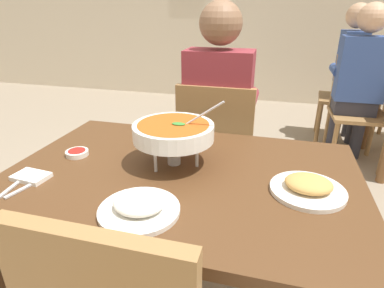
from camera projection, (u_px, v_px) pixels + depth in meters
name	position (u px, v px, depth m)	size (l,w,h in m)	color
dining_table_main	(182.00, 197.00, 1.20)	(1.27, 0.85, 0.72)	#51331C
chair_diner_main	(217.00, 148.00, 1.87)	(0.44, 0.44, 0.90)	olive
diner_main	(219.00, 108.00, 1.81)	(0.40, 0.45, 1.31)	#2D2D38
curry_bowl	(173.00, 132.00, 1.17)	(0.33, 0.30, 0.26)	silver
rice_plate	(139.00, 207.00, 0.92)	(0.24, 0.24, 0.06)	white
appetizer_plate	(308.00, 187.00, 1.03)	(0.24, 0.24, 0.06)	white
sauce_dish	(77.00, 153.00, 1.29)	(0.09, 0.09, 0.02)	white
napkin_folded	(31.00, 177.00, 1.11)	(0.12, 0.08, 0.02)	white
fork_utensil	(16.00, 184.00, 1.07)	(0.01, 0.17, 0.01)	silver
spoon_utensil	(28.00, 186.00, 1.06)	(0.01, 0.17, 0.01)	silver
chair_bg_left	(354.00, 92.00, 3.09)	(0.48, 0.48, 0.90)	olive
chair_bg_middle	(358.00, 104.00, 2.72)	(0.45, 0.45, 0.90)	olive
patron_bg_left	(353.00, 66.00, 3.05)	(0.45, 0.40, 1.31)	#2D2D38
patron_bg_middle	(359.00, 77.00, 2.58)	(0.40, 0.45, 1.31)	#2D2D38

